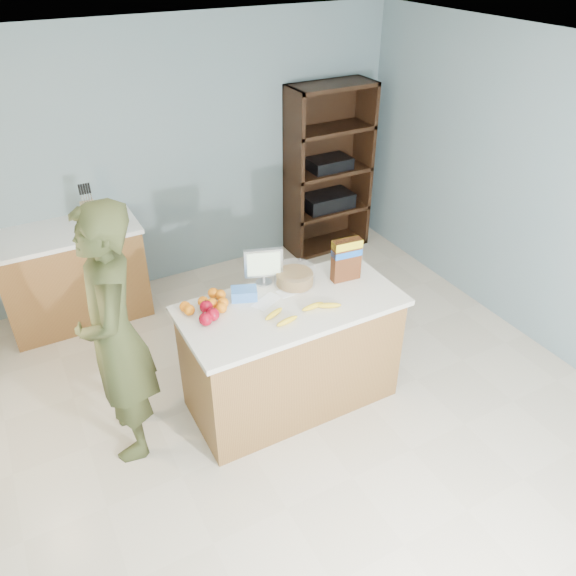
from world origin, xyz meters
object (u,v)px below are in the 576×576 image
tv (263,264)px  cereal_box (346,257)px  person (115,337)px  shelving_unit (326,172)px  counter_peninsula (291,357)px

tv → cereal_box: (0.56, -0.23, 0.03)m
person → tv: size_ratio=6.54×
person → cereal_box: bearing=98.5°
shelving_unit → cereal_box: 2.23m
shelving_unit → cereal_box: (-1.04, -1.96, 0.22)m
tv → cereal_box: bearing=-22.8°
counter_peninsula → tv: size_ratio=5.53×
counter_peninsula → shelving_unit: 2.61m
counter_peninsula → shelving_unit: size_ratio=0.87×
counter_peninsula → shelving_unit: bearing=52.9°
shelving_unit → person: person is taller
shelving_unit → cereal_box: size_ratio=5.57×
counter_peninsula → tv: tv is taller
counter_peninsula → shelving_unit: (1.55, 2.05, 0.45)m
counter_peninsula → person: size_ratio=0.85×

